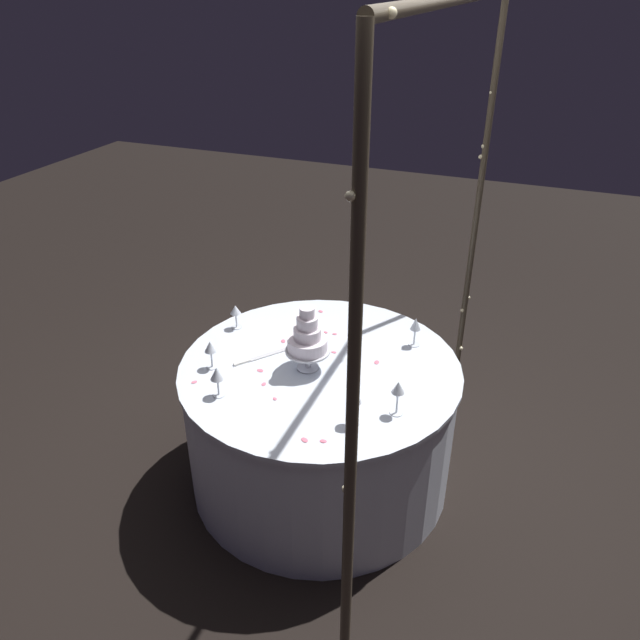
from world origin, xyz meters
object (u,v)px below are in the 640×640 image
at_px(wine_glass_3, 415,326).
at_px(cake_knife, 257,358).
at_px(wine_glass_4, 236,311).
at_px(tiered_cake, 307,339).
at_px(wine_glass_2, 354,397).
at_px(decorative_arch, 443,221).
at_px(wine_glass_5, 217,375).
at_px(wine_glass_1, 398,390).
at_px(main_table, 320,423).
at_px(wine_glass_0, 211,348).

bearing_deg(wine_glass_3, cake_knife, -59.05).
distance_m(wine_glass_3, wine_glass_4, 0.97).
xyz_separation_m(tiered_cake, cake_knife, (0.01, -0.27, -0.17)).
relative_size(wine_glass_2, cake_knife, 0.73).
xyz_separation_m(decorative_arch, wine_glass_3, (-0.36, -0.15, -0.72)).
height_order(decorative_arch, wine_glass_4, decorative_arch).
relative_size(tiered_cake, cake_knife, 1.38).
distance_m(wine_glass_4, wine_glass_5, 0.62).
relative_size(decorative_arch, wine_glass_5, 15.62).
relative_size(wine_glass_1, wine_glass_5, 1.11).
bearing_deg(main_table, wine_glass_5, -40.96).
bearing_deg(wine_glass_0, decorative_arch, 101.54).
relative_size(wine_glass_5, cake_knife, 0.62).
distance_m(decorative_arch, cake_knife, 1.19).
distance_m(wine_glass_3, cake_knife, 0.83).
distance_m(main_table, tiered_cake, 0.54).
distance_m(wine_glass_1, cake_knife, 0.80).
xyz_separation_m(main_table, wine_glass_5, (0.40, -0.35, 0.48)).
distance_m(wine_glass_2, wine_glass_5, 0.65).
relative_size(decorative_arch, wine_glass_1, 14.03).
xyz_separation_m(decorative_arch, wine_glass_1, (0.23, -0.08, -0.70)).
bearing_deg(cake_knife, wine_glass_5, -4.46).
relative_size(decorative_arch, cake_knife, 9.64).
bearing_deg(wine_glass_3, wine_glass_2, -6.87).
xyz_separation_m(wine_glass_0, wine_glass_1, (0.02, 0.95, 0.02)).
xyz_separation_m(tiered_cake, wine_glass_3, (-0.41, 0.44, -0.05)).
xyz_separation_m(tiered_cake, wine_glass_2, (0.32, 0.35, -0.03)).
relative_size(wine_glass_3, cake_knife, 0.64).
bearing_deg(tiered_cake, wine_glass_0, -69.62).
relative_size(tiered_cake, wine_glass_1, 2.01).
bearing_deg(decorative_arch, wine_glass_0, -78.46).
relative_size(main_table, cake_knife, 5.72).
relative_size(wine_glass_0, cake_knife, 0.61).
height_order(wine_glass_0, wine_glass_5, wine_glass_5).
bearing_deg(wine_glass_4, wine_glass_0, 10.83).
distance_m(tiered_cake, wine_glass_0, 0.48).
xyz_separation_m(main_table, wine_glass_4, (-0.18, -0.57, 0.46)).
bearing_deg(wine_glass_1, wine_glass_2, -49.13).
xyz_separation_m(main_table, tiered_cake, (0.04, -0.05, 0.53)).
bearing_deg(decorative_arch, main_table, -89.89).
xyz_separation_m(wine_glass_5, cake_knife, (-0.34, 0.03, -0.11)).
relative_size(wine_glass_2, wine_glass_4, 1.32).
xyz_separation_m(wine_glass_1, wine_glass_3, (-0.59, -0.07, -0.01)).
relative_size(wine_glass_2, wine_glass_3, 1.14).
distance_m(main_table, wine_glass_2, 0.69).
distance_m(tiered_cake, wine_glass_4, 0.57).
xyz_separation_m(main_table, wine_glass_0, (0.21, -0.49, 0.47)).
bearing_deg(cake_knife, wine_glass_3, 120.95).
distance_m(decorative_arch, wine_glass_2, 0.82).
bearing_deg(wine_glass_3, tiered_cake, -46.77).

